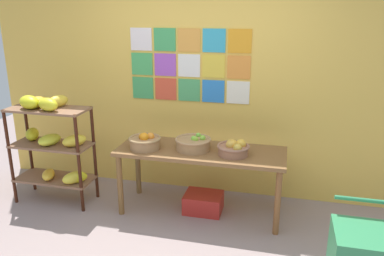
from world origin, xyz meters
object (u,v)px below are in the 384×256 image
at_px(fruit_basket_left, 145,142).
at_px(fruit_basket_centre, 193,143).
at_px(produce_crate_under_table, 203,203).
at_px(fruit_basket_back_right, 234,148).
at_px(display_table, 201,157).
at_px(banana_shelf_unit, 51,138).

bearing_deg(fruit_basket_left, fruit_basket_centre, 10.12).
bearing_deg(produce_crate_under_table, fruit_basket_centre, -168.31).
distance_m(fruit_basket_back_right, fruit_basket_left, 0.93).
relative_size(fruit_basket_back_right, produce_crate_under_table, 0.81).
height_order(display_table, produce_crate_under_table, display_table).
bearing_deg(fruit_basket_back_right, produce_crate_under_table, 167.03).
height_order(banana_shelf_unit, fruit_basket_back_right, banana_shelf_unit).
height_order(fruit_basket_left, produce_crate_under_table, fruit_basket_left).
height_order(fruit_basket_centre, produce_crate_under_table, fruit_basket_centre).
height_order(display_table, fruit_basket_centre, fruit_basket_centre).
bearing_deg(display_table, fruit_basket_centre, -172.94).
distance_m(display_table, fruit_basket_centre, 0.17).
bearing_deg(fruit_basket_centre, banana_shelf_unit, -174.96).
relative_size(banana_shelf_unit, fruit_basket_left, 3.65).
bearing_deg(display_table, fruit_basket_left, -170.29).
xyz_separation_m(banana_shelf_unit, produce_crate_under_table, (1.69, 0.16, -0.67)).
bearing_deg(banana_shelf_unit, display_table, 5.14).
bearing_deg(fruit_basket_left, produce_crate_under_table, 10.40).
distance_m(banana_shelf_unit, fruit_basket_back_right, 2.01).
xyz_separation_m(banana_shelf_unit, fruit_basket_back_right, (2.01, 0.09, 0.02)).
relative_size(display_table, fruit_basket_centre, 4.68).
bearing_deg(fruit_basket_back_right, display_table, 170.10).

